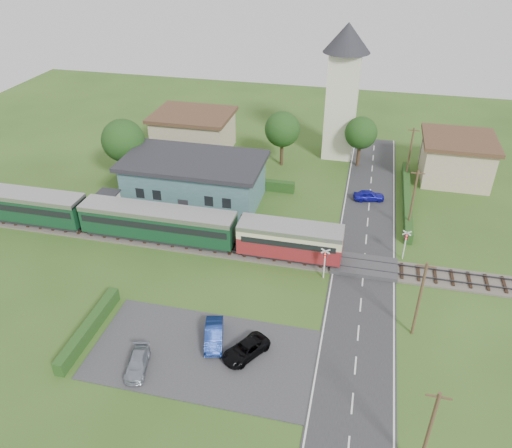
% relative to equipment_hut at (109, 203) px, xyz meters
% --- Properties ---
extents(ground, '(120.00, 120.00, 0.00)m').
position_rel_equipment_hut_xyz_m(ground, '(18.00, -5.20, -1.75)').
color(ground, '#2D4C19').
extents(railway_track, '(76.00, 3.20, 0.49)m').
position_rel_equipment_hut_xyz_m(railway_track, '(18.00, -3.20, -1.64)').
color(railway_track, '#4C443D').
rests_on(railway_track, ground).
extents(road, '(6.00, 70.00, 0.05)m').
position_rel_equipment_hut_xyz_m(road, '(28.00, -5.20, -1.72)').
color(road, '#28282B').
rests_on(road, ground).
extents(car_park, '(17.00, 9.00, 0.08)m').
position_rel_equipment_hut_xyz_m(car_park, '(16.50, -17.20, -1.71)').
color(car_park, '#333335').
rests_on(car_park, ground).
extents(crossing_deck, '(6.20, 3.40, 0.45)m').
position_rel_equipment_hut_xyz_m(crossing_deck, '(28.00, -3.20, -1.52)').
color(crossing_deck, '#333335').
rests_on(crossing_deck, ground).
extents(platform, '(30.00, 3.00, 0.45)m').
position_rel_equipment_hut_xyz_m(platform, '(8.00, 0.00, -1.52)').
color(platform, gray).
rests_on(platform, ground).
extents(equipment_hut, '(2.30, 2.30, 2.55)m').
position_rel_equipment_hut_xyz_m(equipment_hut, '(0.00, 0.00, 0.00)').
color(equipment_hut, beige).
rests_on(equipment_hut, platform).
extents(station_building, '(16.00, 9.00, 5.30)m').
position_rel_equipment_hut_xyz_m(station_building, '(8.00, 5.79, 0.95)').
color(station_building, slate).
rests_on(station_building, ground).
extents(train, '(43.20, 2.90, 3.40)m').
position_rel_equipment_hut_xyz_m(train, '(4.01, -3.20, 0.43)').
color(train, '#232328').
rests_on(train, ground).
extents(church_tower, '(6.00, 6.00, 17.60)m').
position_rel_equipment_hut_xyz_m(church_tower, '(23.00, 22.80, 8.48)').
color(church_tower, beige).
rests_on(church_tower, ground).
extents(house_west, '(10.80, 8.80, 5.50)m').
position_rel_equipment_hut_xyz_m(house_west, '(3.00, 19.80, 1.04)').
color(house_west, tan).
rests_on(house_west, ground).
extents(house_east, '(8.80, 8.80, 5.50)m').
position_rel_equipment_hut_xyz_m(house_east, '(38.00, 18.80, 1.05)').
color(house_east, tan).
rests_on(house_east, ground).
extents(hedge_carpark, '(0.80, 9.00, 1.20)m').
position_rel_equipment_hut_xyz_m(hedge_carpark, '(7.00, -17.20, -1.15)').
color(hedge_carpark, '#193814').
rests_on(hedge_carpark, ground).
extents(hedge_roadside, '(0.80, 18.00, 1.20)m').
position_rel_equipment_hut_xyz_m(hedge_roadside, '(32.20, 10.80, -1.15)').
color(hedge_roadside, '#193814').
rests_on(hedge_roadside, ground).
extents(hedge_station, '(22.00, 0.80, 1.30)m').
position_rel_equipment_hut_xyz_m(hedge_station, '(8.00, 10.30, -1.10)').
color(hedge_station, '#193814').
rests_on(hedge_station, ground).
extents(tree_a, '(5.20, 5.20, 8.00)m').
position_rel_equipment_hut_xyz_m(tree_a, '(-2.00, 8.80, 3.63)').
color(tree_a, '#332316').
rests_on(tree_a, ground).
extents(tree_b, '(4.60, 4.60, 7.34)m').
position_rel_equipment_hut_xyz_m(tree_b, '(16.00, 17.80, 3.27)').
color(tree_b, '#332316').
rests_on(tree_b, ground).
extents(tree_c, '(4.20, 4.20, 6.78)m').
position_rel_equipment_hut_xyz_m(tree_c, '(26.00, 19.80, 2.91)').
color(tree_c, '#332316').
rests_on(tree_c, ground).
extents(utility_pole_a, '(1.40, 0.22, 7.00)m').
position_rel_equipment_hut_xyz_m(utility_pole_a, '(32.20, -23.20, 1.88)').
color(utility_pole_a, '#473321').
rests_on(utility_pole_a, ground).
extents(utility_pole_b, '(1.40, 0.22, 7.00)m').
position_rel_equipment_hut_xyz_m(utility_pole_b, '(32.20, -11.20, 1.88)').
color(utility_pole_b, '#473321').
rests_on(utility_pole_b, ground).
extents(utility_pole_c, '(1.40, 0.22, 7.00)m').
position_rel_equipment_hut_xyz_m(utility_pole_c, '(32.20, 4.80, 1.88)').
color(utility_pole_c, '#473321').
rests_on(utility_pole_c, ground).
extents(utility_pole_d, '(1.40, 0.22, 7.00)m').
position_rel_equipment_hut_xyz_m(utility_pole_d, '(32.20, 16.80, 1.88)').
color(utility_pole_d, '#473321').
rests_on(utility_pole_d, ground).
extents(crossing_signal_near, '(0.84, 0.28, 3.28)m').
position_rel_equipment_hut_xyz_m(crossing_signal_near, '(24.40, -5.61, 0.39)').
color(crossing_signal_near, silver).
rests_on(crossing_signal_near, ground).
extents(crossing_signal_far, '(0.84, 0.28, 3.28)m').
position_rel_equipment_hut_xyz_m(crossing_signal_far, '(31.60, -0.81, 0.39)').
color(crossing_signal_far, silver).
rests_on(crossing_signal_far, ground).
extents(streetlamp_west, '(0.30, 0.30, 5.15)m').
position_rel_equipment_hut_xyz_m(streetlamp_west, '(-4.00, 14.80, 1.29)').
color(streetlamp_west, '#3F3F47').
rests_on(streetlamp_west, ground).
extents(streetlamp_east, '(0.30, 0.30, 5.15)m').
position_rel_equipment_hut_xyz_m(streetlamp_east, '(34.00, 21.80, 1.29)').
color(streetlamp_east, '#3F3F47').
rests_on(streetlamp_east, ground).
extents(car_on_road, '(3.78, 2.16, 1.21)m').
position_rel_equipment_hut_xyz_m(car_on_road, '(27.86, 10.41, -1.09)').
color(car_on_road, '#1413A3').
rests_on(car_on_road, road).
extents(car_park_blue, '(2.32, 4.13, 1.29)m').
position_rel_equipment_hut_xyz_m(car_park_blue, '(16.97, -15.73, -1.02)').
color(car_park_blue, navy).
rests_on(car_park_blue, car_park).
extents(car_park_silver, '(2.19, 3.80, 1.04)m').
position_rel_equipment_hut_xyz_m(car_park_silver, '(12.32, -19.70, -1.15)').
color(car_park_silver, gray).
rests_on(car_park_silver, car_park).
extents(car_park_dark, '(3.67, 4.31, 1.10)m').
position_rel_equipment_hut_xyz_m(car_park_dark, '(19.75, -16.57, -1.12)').
color(car_park_dark, black).
rests_on(car_park_dark, car_park).
extents(pedestrian_near, '(0.80, 0.68, 1.88)m').
position_rel_equipment_hut_xyz_m(pedestrian_near, '(15.18, 0.08, -0.36)').
color(pedestrian_near, gray).
rests_on(pedestrian_near, platform).
extents(pedestrian_far, '(0.72, 0.86, 1.59)m').
position_rel_equipment_hut_xyz_m(pedestrian_far, '(0.84, -0.71, -0.50)').
color(pedestrian_far, gray).
rests_on(pedestrian_far, platform).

